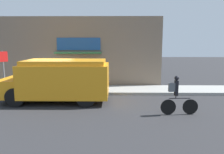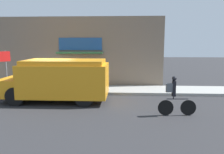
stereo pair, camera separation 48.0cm
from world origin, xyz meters
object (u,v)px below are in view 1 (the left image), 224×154
school_bus (60,80)px  trash_bin (28,82)px  stop_sign_post (3,64)px  cyclist (177,96)px

school_bus → trash_bin: bearing=136.1°
school_bus → stop_sign_post: bearing=154.9°
cyclist → stop_sign_post: stop_sign_post is taller
school_bus → stop_sign_post: 4.22m
trash_bin → stop_sign_post: bearing=-140.3°
school_bus → trash_bin: (-2.74, 2.63, -0.60)m
school_bus → cyclist: 5.77m
school_bus → stop_sign_post: (-3.79, 1.77, 0.62)m
trash_bin → school_bus: bearing=-43.8°
stop_sign_post → cyclist: bearing=-22.4°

